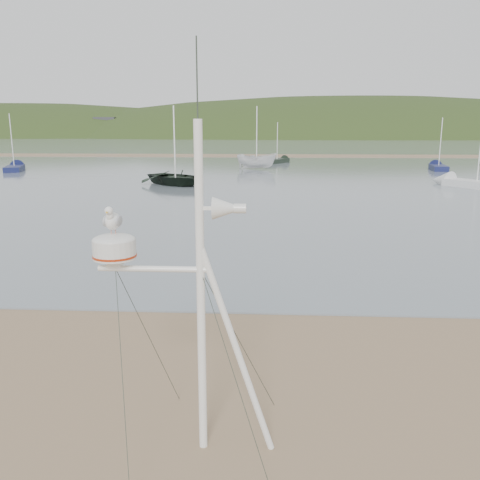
# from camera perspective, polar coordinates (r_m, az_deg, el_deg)

# --- Properties ---
(ground) EXTENTS (560.00, 560.00, 0.00)m
(ground) POSITION_cam_1_polar(r_m,az_deg,el_deg) (8.86, -15.08, -17.04)
(ground) COLOR #7D6248
(ground) RESTS_ON ground
(water) EXTENTS (560.00, 256.00, 0.04)m
(water) POSITION_cam_1_polar(r_m,az_deg,el_deg) (139.37, 2.16, 10.83)
(water) COLOR slate
(water) RESTS_ON ground
(sandbar) EXTENTS (560.00, 7.00, 0.07)m
(sandbar) POSITION_cam_1_polar(r_m,az_deg,el_deg) (77.44, 1.27, 9.46)
(sandbar) COLOR #7D6248
(sandbar) RESTS_ON water
(hill_ridge) EXTENTS (620.00, 180.00, 80.00)m
(hill_ridge) POSITION_cam_1_polar(r_m,az_deg,el_deg) (243.99, 6.97, 6.86)
(hill_ridge) COLOR #233315
(hill_ridge) RESTS_ON ground
(far_cottages) EXTENTS (294.40, 6.30, 8.00)m
(far_cottages) POSITION_cam_1_polar(r_m,az_deg,el_deg) (203.28, 3.38, 12.49)
(far_cottages) COLOR silver
(far_cottages) RESTS_ON ground
(mast_rig) EXTENTS (2.38, 2.54, 5.36)m
(mast_rig) POSITION_cam_1_polar(r_m,az_deg,el_deg) (6.91, -4.90, -13.39)
(mast_rig) COLOR white
(mast_rig) RESTS_ON ground
(boat_dark) EXTENTS (3.36, 3.55, 5.31)m
(boat_dark) POSITION_cam_1_polar(r_m,az_deg,el_deg) (38.57, -7.35, 10.09)
(boat_dark) COLOR black
(boat_dark) RESTS_ON water
(boat_white) EXTENTS (2.01, 1.98, 4.26)m
(boat_white) POSITION_cam_1_polar(r_m,az_deg,el_deg) (52.90, 1.88, 10.27)
(boat_white) COLOR silver
(boat_white) RESTS_ON water
(sailboat_blue_far) EXTENTS (2.20, 5.72, 5.59)m
(sailboat_blue_far) POSITION_cam_1_polar(r_m,az_deg,el_deg) (56.69, 21.18, 7.70)
(sailboat_blue_far) COLOR #141A47
(sailboat_blue_far) RESTS_ON ground
(sailboat_dark_mid) EXTENTS (3.79, 5.02, 5.17)m
(sailboat_dark_mid) POSITION_cam_1_polar(r_m,az_deg,el_deg) (63.01, 4.73, 8.91)
(sailboat_dark_mid) COLOR black
(sailboat_dark_mid) RESTS_ON ground
(sailboat_blue_near) EXTENTS (3.35, 6.15, 6.00)m
(sailboat_blue_near) POSITION_cam_1_polar(r_m,az_deg,el_deg) (56.85, -23.81, 7.50)
(sailboat_blue_near) COLOR #141A47
(sailboat_blue_near) RESTS_ON ground
(sailboat_white_near) EXTENTS (4.69, 6.15, 6.30)m
(sailboat_white_near) POSITION_cam_1_polar(r_m,az_deg,el_deg) (41.09, 23.25, 5.98)
(sailboat_white_near) COLOR silver
(sailboat_white_near) RESTS_ON ground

